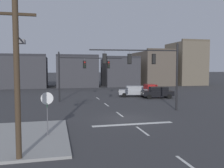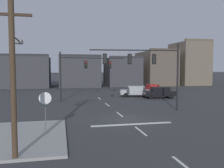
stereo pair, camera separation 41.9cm
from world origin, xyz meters
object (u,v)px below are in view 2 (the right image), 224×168
at_px(stop_sign, 45,103).
at_px(utility_pole, 13,65).
at_px(car_lot_middle, 135,91).
at_px(signal_mast_far_side, 81,68).
at_px(car_lot_nearside, 153,89).
at_px(car_lot_farside, 159,92).
at_px(signal_mast_near_side, 149,64).

xyz_separation_m(stop_sign, utility_pole, (-1.16, -3.55, 2.34)).
bearing_deg(car_lot_middle, utility_pole, -120.25).
height_order(signal_mast_far_side, car_lot_middle, signal_mast_far_side).
distance_m(car_lot_nearside, utility_pole, 30.23).
bearing_deg(utility_pole, stop_sign, 71.85).
distance_m(car_lot_nearside, car_lot_farside, 5.11).
relative_size(signal_mast_near_side, car_lot_farside, 1.94).
bearing_deg(signal_mast_far_side, stop_sign, -102.52).
height_order(stop_sign, utility_pole, utility_pole).
height_order(signal_mast_near_side, car_lot_farside, signal_mast_near_side).
xyz_separation_m(signal_mast_far_side, car_lot_farside, (11.10, 0.20, -3.41)).
bearing_deg(car_lot_nearside, signal_mast_far_side, -156.62).
bearing_deg(utility_pole, signal_mast_far_side, 76.44).
bearing_deg(car_lot_farside, utility_pole, -128.59).
relative_size(stop_sign, car_lot_farside, 0.62).
xyz_separation_m(stop_sign, car_lot_middle, (11.92, 18.89, -1.29)).
distance_m(signal_mast_near_side, utility_pole, 15.16).
distance_m(car_lot_middle, utility_pole, 26.23).
bearing_deg(signal_mast_near_side, stop_sign, -143.37).
bearing_deg(car_lot_nearside, stop_sign, -126.27).
distance_m(stop_sign, car_lot_farside, 21.97).
bearing_deg(car_lot_nearside, car_lot_farside, -100.93).
bearing_deg(car_lot_middle, car_lot_nearside, 33.11).
distance_m(signal_mast_near_side, car_lot_middle, 12.58).
distance_m(signal_mast_far_side, car_lot_nearside, 13.58).
distance_m(car_lot_nearside, car_lot_middle, 4.44).
height_order(signal_mast_far_side, utility_pole, utility_pole).
bearing_deg(signal_mast_far_side, car_lot_nearside, 23.38).
xyz_separation_m(car_lot_nearside, car_lot_farside, (-0.97, -5.02, 0.00)).
relative_size(stop_sign, car_lot_middle, 0.60).
bearing_deg(car_lot_nearside, utility_pole, -124.05).
xyz_separation_m(car_lot_nearside, utility_pole, (-16.81, -24.87, 3.63)).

